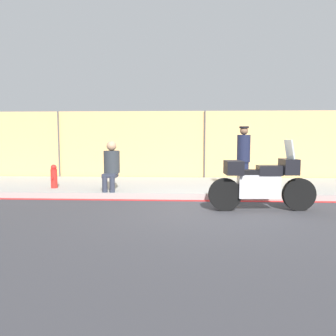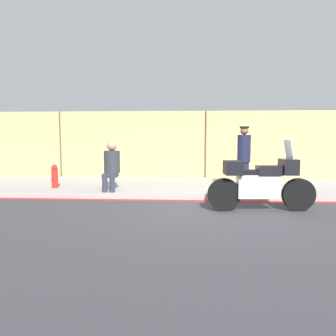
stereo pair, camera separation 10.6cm
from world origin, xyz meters
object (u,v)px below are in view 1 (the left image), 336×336
motorcycle (261,182)px  person_seated_on_curb (111,163)px  officer_standing (243,157)px  fire_hydrant (54,176)px

motorcycle → person_seated_on_curb: size_ratio=1.74×
officer_standing → fire_hydrant: officer_standing is taller
motorcycle → officer_standing: bearing=87.5°
fire_hydrant → officer_standing: bearing=1.3°
officer_standing → fire_hydrant: bearing=-178.7°
officer_standing → fire_hydrant: 5.41m
motorcycle → officer_standing: officer_standing is taller
officer_standing → motorcycle: bearing=-89.0°
motorcycle → person_seated_on_curb: 4.03m
person_seated_on_curb → fire_hydrant: bearing=170.3°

